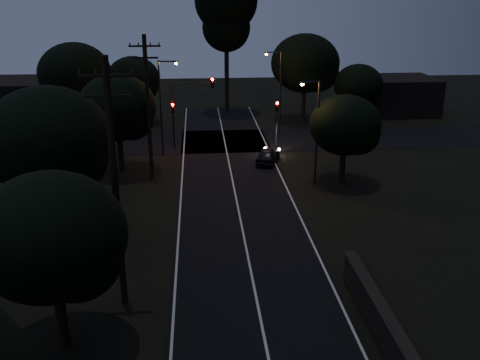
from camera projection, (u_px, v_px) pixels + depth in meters
road_surface at (232, 179)px, 39.90m from camera, size 60.00×70.00×0.03m
utility_pole_mid at (115, 183)px, 22.39m from camera, size 2.20×0.30×11.00m
utility_pole_far at (148, 106)px, 38.43m from camera, size 2.20×0.30×10.50m
tree_left_b at (56, 240)px, 19.68m from camera, size 5.67×5.67×7.21m
tree_left_c at (52, 144)px, 28.54m from camera, size 6.88×6.88×8.69m
tree_left_d at (120, 110)px, 40.23m from camera, size 5.92×5.92×7.52m
tree_far_nw at (135, 80)px, 55.34m from camera, size 5.52×5.52×6.99m
tree_far_w at (77, 75)px, 50.78m from camera, size 6.89×6.89×8.79m
tree_far_ne at (308, 65)px, 56.21m from camera, size 7.24×7.24×9.15m
tree_far_e at (360, 86)px, 54.42m from camera, size 4.99×4.99×6.33m
tree_right_a at (348, 127)px, 37.98m from camera, size 5.08×5.08×6.46m
tall_pine at (226, 10)px, 58.60m from camera, size 6.91×6.91×15.71m
building_left at (33, 100)px, 57.24m from camera, size 10.00×8.00×4.40m
building_right at (393, 95)px, 61.30m from camera, size 9.00×7.00×4.00m
signal_left at (173, 117)px, 46.93m from camera, size 0.28×0.35×4.10m
signal_right at (277, 115)px, 47.63m from camera, size 0.28×0.35×4.10m
signal_mast at (192, 100)px, 46.56m from camera, size 3.70×0.35×6.25m
streetlight_a at (163, 101)px, 44.40m from camera, size 1.66×0.26×8.00m
streetlight_b at (278, 87)px, 50.85m from camera, size 1.66×0.26×8.00m
streetlight_c at (315, 125)px, 37.84m from camera, size 1.46×0.26×7.50m
car at (268, 155)px, 43.65m from camera, size 2.63×4.04×1.28m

